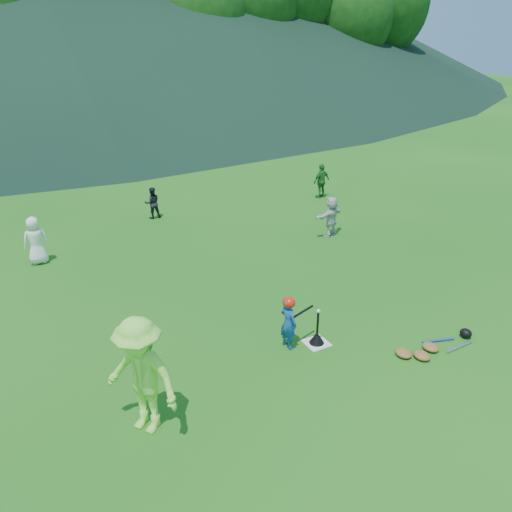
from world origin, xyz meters
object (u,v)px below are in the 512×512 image
at_px(batter_child, 288,323).
at_px(fielder_b, 152,203).
at_px(fielder_c, 321,181).
at_px(batting_tee, 317,338).
at_px(equipment_pile, 431,347).
at_px(fielder_d, 331,216).
at_px(adult_coach, 141,376).
at_px(fielder_a, 36,240).
at_px(home_plate, 317,343).

bearing_deg(batter_child, fielder_b, -11.58).
bearing_deg(fielder_c, batting_tee, 44.66).
bearing_deg(equipment_pile, fielder_d, 72.41).
xyz_separation_m(adult_coach, fielder_d, (7.26, 5.14, -0.37)).
distance_m(fielder_a, fielder_d, 8.21).
bearing_deg(fielder_b, fielder_a, 31.97).
height_order(home_plate, fielder_b, fielder_b).
xyz_separation_m(home_plate, fielder_d, (3.63, 4.52, 0.59)).
relative_size(home_plate, fielder_a, 0.35).
height_order(fielder_a, fielder_d, fielder_a).
height_order(home_plate, fielder_a, fielder_a).
height_order(fielder_b, equipment_pile, fielder_b).
height_order(adult_coach, fielder_b, adult_coach).
distance_m(fielder_b, fielder_d, 5.81).
relative_size(fielder_a, fielder_b, 1.24).
relative_size(batter_child, fielder_c, 0.85).
bearing_deg(equipment_pile, fielder_c, 67.30).
distance_m(home_plate, batting_tee, 0.12).
xyz_separation_m(adult_coach, fielder_b, (3.07, 9.16, -0.45)).
xyz_separation_m(fielder_b, equipment_pile, (2.37, -9.78, -0.45)).
distance_m(batter_child, fielder_d, 6.02).
relative_size(batter_child, equipment_pile, 0.59).
height_order(fielder_b, batting_tee, fielder_b).
bearing_deg(batter_child, home_plate, -120.45).
height_order(home_plate, fielder_d, fielder_d).
relative_size(adult_coach, fielder_a, 1.52).
distance_m(batter_child, fielder_c, 9.70).
xyz_separation_m(adult_coach, fielder_a, (-0.68, 7.23, -0.33)).
relative_size(batting_tee, equipment_pile, 0.38).
bearing_deg(home_plate, equipment_pile, -34.40).
relative_size(home_plate, adult_coach, 0.23).
relative_size(adult_coach, fielder_c, 1.56).
bearing_deg(equipment_pile, batting_tee, 145.60).
height_order(home_plate, batter_child, batter_child).
xyz_separation_m(fielder_c, batting_tee, (-5.56, -7.73, -0.50)).
relative_size(fielder_b, batting_tee, 1.52).
height_order(fielder_a, fielder_c, fielder_a).
height_order(batter_child, fielder_a, fielder_a).
bearing_deg(fielder_c, adult_coach, 32.66).
xyz_separation_m(fielder_a, batting_tee, (4.31, -6.61, -0.51)).
distance_m(adult_coach, equipment_pile, 5.54).
relative_size(fielder_b, fielder_d, 0.86).
bearing_deg(equipment_pile, batter_child, 148.86).
bearing_deg(fielder_c, equipment_pile, 57.69).
relative_size(fielder_a, batting_tee, 1.88).
distance_m(batting_tee, equipment_pile, 2.19).
height_order(fielder_b, fielder_c, fielder_c).
bearing_deg(batting_tee, fielder_b, 93.74).
xyz_separation_m(batter_child, fielder_d, (4.19, 4.33, 0.07)).
distance_m(home_plate, fielder_b, 8.57).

